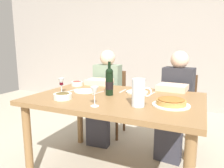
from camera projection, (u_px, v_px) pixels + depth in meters
name	position (u px, v px, depth m)	size (l,w,h in m)	color
back_wall	(167.00, 36.00, 3.99)	(8.00, 0.10, 2.80)	#A3998E
dining_table	(116.00, 106.00, 1.89)	(1.50, 1.00, 0.76)	olive
wine_bottle	(109.00, 81.00, 1.91)	(0.07, 0.07, 0.31)	black
water_pitcher	(138.00, 94.00, 1.55)	(0.15, 0.10, 0.21)	silver
baked_tart	(171.00, 102.00, 1.58)	(0.29, 0.29, 0.06)	white
salad_bowl	(77.00, 83.00, 2.38)	(0.13, 0.13, 0.06)	silver
olive_bowl	(63.00, 96.00, 1.77)	(0.16, 0.16, 0.06)	silver
wine_glass_left_diner	(61.00, 83.00, 1.99)	(0.06, 0.06, 0.15)	silver
wine_glass_right_diner	(94.00, 92.00, 1.55)	(0.06, 0.06, 0.15)	silver
dinner_plate_left_setting	(137.00, 92.00, 2.03)	(0.21, 0.21, 0.01)	silver
dinner_plate_right_setting	(85.00, 91.00, 2.08)	(0.22, 0.22, 0.01)	white
fork_left_setting	(123.00, 91.00, 2.09)	(0.16, 0.01, 0.01)	silver
knife_left_setting	(152.00, 94.00, 1.97)	(0.18, 0.01, 0.01)	silver
knife_right_setting	(98.00, 93.00, 2.02)	(0.18, 0.01, 0.01)	silver
spoon_right_setting	(73.00, 90.00, 2.14)	(0.16, 0.01, 0.01)	silver
chair_left	(111.00, 98.00, 2.90)	(0.43, 0.43, 0.87)	brown
diner_left	(105.00, 93.00, 2.66)	(0.36, 0.52, 1.16)	gray
chair_right	(179.00, 105.00, 2.53)	(0.44, 0.44, 0.87)	brown
diner_right	(175.00, 100.00, 2.31)	(0.37, 0.53, 1.16)	#2D2D33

